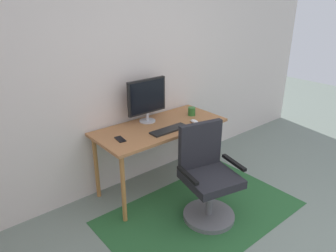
{
  "coord_description": "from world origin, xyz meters",
  "views": [
    {
      "loc": [
        -2.01,
        -0.67,
        2.04
      ],
      "look_at": [
        -0.17,
        1.55,
        0.85
      ],
      "focal_mm": 33.65,
      "sensor_mm": 36.0,
      "label": 1
    }
  ],
  "objects_px": {
    "cell_phone": "(120,139)",
    "office_chair": "(207,181)",
    "monitor": "(147,98)",
    "desk": "(160,132)",
    "computer_mouse": "(194,121)",
    "keyboard": "(169,130)",
    "coffee_cup": "(192,111)"
  },
  "relations": [
    {
      "from": "cell_phone",
      "to": "office_chair",
      "type": "xyz_separation_m",
      "value": [
        0.54,
        -0.67,
        -0.36
      ]
    },
    {
      "from": "monitor",
      "to": "office_chair",
      "type": "distance_m",
      "value": 1.09
    },
    {
      "from": "desk",
      "to": "computer_mouse",
      "type": "relative_size",
      "value": 13.87
    },
    {
      "from": "monitor",
      "to": "computer_mouse",
      "type": "distance_m",
      "value": 0.58
    },
    {
      "from": "monitor",
      "to": "office_chair",
      "type": "bearing_deg",
      "value": -86.87
    },
    {
      "from": "keyboard",
      "to": "cell_phone",
      "type": "height_order",
      "value": "keyboard"
    },
    {
      "from": "office_chair",
      "to": "coffee_cup",
      "type": "bearing_deg",
      "value": 70.14
    },
    {
      "from": "coffee_cup",
      "to": "monitor",
      "type": "bearing_deg",
      "value": 161.71
    },
    {
      "from": "desk",
      "to": "coffee_cup",
      "type": "bearing_deg",
      "value": 1.88
    },
    {
      "from": "keyboard",
      "to": "cell_phone",
      "type": "relative_size",
      "value": 3.07
    },
    {
      "from": "office_chair",
      "to": "computer_mouse",
      "type": "bearing_deg",
      "value": 71.59
    },
    {
      "from": "computer_mouse",
      "to": "keyboard",
      "type": "bearing_deg",
      "value": 178.51
    },
    {
      "from": "coffee_cup",
      "to": "cell_phone",
      "type": "xyz_separation_m",
      "value": [
        -1.01,
        -0.05,
        -0.04
      ]
    },
    {
      "from": "desk",
      "to": "computer_mouse",
      "type": "height_order",
      "value": "computer_mouse"
    },
    {
      "from": "monitor",
      "to": "cell_phone",
      "type": "relative_size",
      "value": 3.44
    },
    {
      "from": "desk",
      "to": "keyboard",
      "type": "relative_size",
      "value": 3.35
    },
    {
      "from": "desk",
      "to": "monitor",
      "type": "bearing_deg",
      "value": 100.81
    },
    {
      "from": "office_chair",
      "to": "desk",
      "type": "bearing_deg",
      "value": 104.01
    },
    {
      "from": "desk",
      "to": "office_chair",
      "type": "height_order",
      "value": "office_chair"
    },
    {
      "from": "office_chair",
      "to": "keyboard",
      "type": "bearing_deg",
      "value": 105.75
    },
    {
      "from": "keyboard",
      "to": "coffee_cup",
      "type": "relative_size",
      "value": 4.44
    },
    {
      "from": "keyboard",
      "to": "cell_phone",
      "type": "xyz_separation_m",
      "value": [
        -0.51,
        0.13,
        -0.0
      ]
    },
    {
      "from": "computer_mouse",
      "to": "desk",
      "type": "bearing_deg",
      "value": 152.74
    },
    {
      "from": "office_chair",
      "to": "cell_phone",
      "type": "bearing_deg",
      "value": 141.71
    },
    {
      "from": "computer_mouse",
      "to": "office_chair",
      "type": "bearing_deg",
      "value": -121.34
    },
    {
      "from": "keyboard",
      "to": "computer_mouse",
      "type": "height_order",
      "value": "computer_mouse"
    },
    {
      "from": "keyboard",
      "to": "computer_mouse",
      "type": "distance_m",
      "value": 0.35
    },
    {
      "from": "monitor",
      "to": "keyboard",
      "type": "xyz_separation_m",
      "value": [
        0.02,
        -0.35,
        -0.27
      ]
    },
    {
      "from": "desk",
      "to": "cell_phone",
      "type": "distance_m",
      "value": 0.53
    },
    {
      "from": "keyboard",
      "to": "coffee_cup",
      "type": "xyz_separation_m",
      "value": [
        0.49,
        0.18,
        0.04
      ]
    },
    {
      "from": "cell_phone",
      "to": "office_chair",
      "type": "bearing_deg",
      "value": -44.19
    },
    {
      "from": "cell_phone",
      "to": "office_chair",
      "type": "distance_m",
      "value": 0.93
    }
  ]
}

